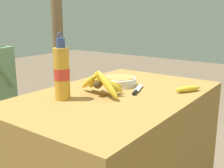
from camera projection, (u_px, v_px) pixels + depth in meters
name	position (u px, v px, depth m)	size (l,w,h in m)	color
market_counter	(116.00, 158.00, 1.62)	(1.21, 0.78, 0.77)	olive
banana_bunch_ripe	(102.00, 83.00, 1.48)	(0.18, 0.32, 0.15)	#4C381E
serving_bowl	(120.00, 81.00, 1.70)	(0.20, 0.20, 0.05)	silver
water_bottle	(62.00, 73.00, 1.39)	(0.08, 0.08, 0.34)	gold
loose_banana_front	(188.00, 89.00, 1.55)	(0.16, 0.11, 0.03)	gold
knife	(136.00, 90.00, 1.55)	(0.20, 0.09, 0.02)	#BCBCC1
support_post_far	(56.00, 3.00, 2.86)	(0.11, 0.11, 2.62)	brown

